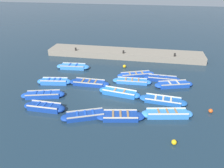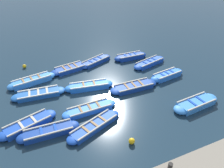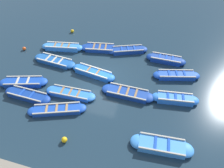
{
  "view_description": "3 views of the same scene",
  "coord_description": "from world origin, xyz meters",
  "px_view_note": "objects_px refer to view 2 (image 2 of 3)",
  "views": [
    {
      "loc": [
        16.02,
        3.03,
        8.89
      ],
      "look_at": [
        -0.53,
        0.01,
        0.43
      ],
      "focal_mm": 35.0,
      "sensor_mm": 36.0,
      "label": 1
    },
    {
      "loc": [
        -12.34,
        4.67,
        8.89
      ],
      "look_at": [
        -0.2,
        -0.71,
        0.38
      ],
      "focal_mm": 35.0,
      "sensor_mm": 36.0,
      "label": 2
    },
    {
      "loc": [
        -11.11,
        -3.98,
        10.96
      ],
      "look_at": [
        -0.29,
        -0.86,
        0.16
      ],
      "focal_mm": 35.0,
      "sensor_mm": 36.0,
      "label": 3
    }
  ],
  "objects_px": {
    "boat_alongside": "(32,81)",
    "boat_inner_gap": "(89,86)",
    "boat_stern_in": "(49,132)",
    "boat_broadside": "(130,57)",
    "boat_far_corner": "(96,61)",
    "boat_near_quay": "(149,63)",
    "boat_end_of_row": "(90,109)",
    "boat_mid_row": "(94,126)",
    "boat_bow_out": "(39,94)",
    "boat_tucked": "(196,104)",
    "bollard_mid_north": "(170,166)",
    "boat_outer_left": "(28,124)",
    "boat_outer_right": "(134,87)",
    "buoy_yellow_far": "(132,141)",
    "boat_centre": "(70,69)",
    "buoy_orange_near": "(24,66)",
    "boat_drifting": "(167,75)"
  },
  "relations": [
    {
      "from": "bollard_mid_north",
      "to": "boat_end_of_row",
      "type": "bearing_deg",
      "value": 15.14
    },
    {
      "from": "boat_alongside",
      "to": "buoy_yellow_far",
      "type": "height_order",
      "value": "boat_alongside"
    },
    {
      "from": "boat_drifting",
      "to": "boat_far_corner",
      "type": "bearing_deg",
      "value": 42.92
    },
    {
      "from": "boat_centre",
      "to": "boat_broadside",
      "type": "bearing_deg",
      "value": -90.82
    },
    {
      "from": "boat_near_quay",
      "to": "boat_inner_gap",
      "type": "height_order",
      "value": "boat_inner_gap"
    },
    {
      "from": "boat_bow_out",
      "to": "bollard_mid_north",
      "type": "xyz_separation_m",
      "value": [
        -8.94,
        -4.32,
        0.75
      ]
    },
    {
      "from": "boat_near_quay",
      "to": "boat_mid_row",
      "type": "bearing_deg",
      "value": 127.47
    },
    {
      "from": "boat_mid_row",
      "to": "buoy_yellow_far",
      "type": "distance_m",
      "value": 2.35
    },
    {
      "from": "boat_broadside",
      "to": "boat_inner_gap",
      "type": "height_order",
      "value": "boat_broadside"
    },
    {
      "from": "boat_end_of_row",
      "to": "boat_alongside",
      "type": "bearing_deg",
      "value": 31.01
    },
    {
      "from": "boat_alongside",
      "to": "boat_end_of_row",
      "type": "bearing_deg",
      "value": -148.99
    },
    {
      "from": "boat_centre",
      "to": "boat_outer_right",
      "type": "xyz_separation_m",
      "value": [
        -4.59,
        -3.52,
        0.0
      ]
    },
    {
      "from": "boat_stern_in",
      "to": "boat_broadside",
      "type": "distance_m",
      "value": 10.83
    },
    {
      "from": "boat_near_quay",
      "to": "boat_broadside",
      "type": "xyz_separation_m",
      "value": [
        1.72,
        0.96,
        0.02
      ]
    },
    {
      "from": "boat_alongside",
      "to": "boat_inner_gap",
      "type": "distance_m",
      "value": 4.44
    },
    {
      "from": "boat_alongside",
      "to": "boat_mid_row",
      "type": "height_order",
      "value": "boat_alongside"
    },
    {
      "from": "boat_centre",
      "to": "boat_alongside",
      "type": "bearing_deg",
      "value": 104.33
    },
    {
      "from": "boat_near_quay",
      "to": "boat_mid_row",
      "type": "xyz_separation_m",
      "value": [
        -5.43,
        7.08,
        -0.03
      ]
    },
    {
      "from": "boat_inner_gap",
      "to": "boat_mid_row",
      "type": "bearing_deg",
      "value": 165.4
    },
    {
      "from": "boat_tucked",
      "to": "boat_broadside",
      "type": "distance_m",
      "value": 7.94
    },
    {
      "from": "boat_far_corner",
      "to": "boat_bow_out",
      "type": "distance_m",
      "value": 6.16
    },
    {
      "from": "boat_bow_out",
      "to": "buoy_orange_near",
      "type": "relative_size",
      "value": 11.81
    },
    {
      "from": "boat_bow_out",
      "to": "boat_centre",
      "type": "bearing_deg",
      "value": -47.49
    },
    {
      "from": "boat_bow_out",
      "to": "boat_outer_left",
      "type": "bearing_deg",
      "value": 160.98
    },
    {
      "from": "boat_far_corner",
      "to": "boat_inner_gap",
      "type": "xyz_separation_m",
      "value": [
        -3.6,
        1.84,
        0.02
      ]
    },
    {
      "from": "boat_outer_left",
      "to": "boat_stern_in",
      "type": "bearing_deg",
      "value": -137.22
    },
    {
      "from": "boat_outer_right",
      "to": "buoy_yellow_far",
      "type": "xyz_separation_m",
      "value": [
        -4.53,
        2.61,
        -0.01
      ]
    },
    {
      "from": "boat_stern_in",
      "to": "bollard_mid_north",
      "type": "bearing_deg",
      "value": -138.93
    },
    {
      "from": "boat_tucked",
      "to": "boat_broadside",
      "type": "xyz_separation_m",
      "value": [
        7.91,
        0.59,
        0.01
      ]
    },
    {
      "from": "boat_far_corner",
      "to": "boat_outer_right",
      "type": "xyz_separation_m",
      "value": [
        -4.95,
        -1.12,
        -0.0
      ]
    },
    {
      "from": "boat_mid_row",
      "to": "boat_bow_out",
      "type": "bearing_deg",
      "value": 28.49
    },
    {
      "from": "boat_broadside",
      "to": "buoy_orange_near",
      "type": "relative_size",
      "value": 10.1
    },
    {
      "from": "boat_outer_left",
      "to": "boat_outer_right",
      "type": "relative_size",
      "value": 0.96
    },
    {
      "from": "boat_broadside",
      "to": "bollard_mid_north",
      "type": "relative_size",
      "value": 9.08
    },
    {
      "from": "boat_centre",
      "to": "buoy_orange_near",
      "type": "height_order",
      "value": "boat_centre"
    },
    {
      "from": "boat_tucked",
      "to": "bollard_mid_north",
      "type": "xyz_separation_m",
      "value": [
        -3.64,
        4.85,
        0.72
      ]
    },
    {
      "from": "boat_centre",
      "to": "buoy_yellow_far",
      "type": "xyz_separation_m",
      "value": [
        -9.12,
        -0.91,
        -0.0
      ]
    },
    {
      "from": "boat_near_quay",
      "to": "boat_alongside",
      "type": "bearing_deg",
      "value": 84.2
    },
    {
      "from": "boat_inner_gap",
      "to": "bollard_mid_north",
      "type": "bearing_deg",
      "value": -174.42
    },
    {
      "from": "boat_far_corner",
      "to": "boat_tucked",
      "type": "distance_m",
      "value": 9.2
    },
    {
      "from": "boat_far_corner",
      "to": "bollard_mid_north",
      "type": "distance_m",
      "value": 12.07
    },
    {
      "from": "boat_bow_out",
      "to": "boat_end_of_row",
      "type": "xyz_separation_m",
      "value": [
        -2.97,
        -2.7,
        -0.01
      ]
    },
    {
      "from": "boat_stern_in",
      "to": "boat_broadside",
      "type": "bearing_deg",
      "value": -52.58
    },
    {
      "from": "boat_tucked",
      "to": "boat_far_corner",
      "type": "bearing_deg",
      "value": 24.61
    },
    {
      "from": "boat_far_corner",
      "to": "boat_inner_gap",
      "type": "distance_m",
      "value": 4.05
    },
    {
      "from": "boat_mid_row",
      "to": "boat_inner_gap",
      "type": "relative_size",
      "value": 1.04
    },
    {
      "from": "boat_stern_in",
      "to": "boat_inner_gap",
      "type": "height_order",
      "value": "boat_inner_gap"
    },
    {
      "from": "boat_mid_row",
      "to": "boat_broadside",
      "type": "xyz_separation_m",
      "value": [
        7.15,
        -6.12,
        0.06
      ]
    },
    {
      "from": "boat_outer_left",
      "to": "boat_inner_gap",
      "type": "relative_size",
      "value": 0.99
    },
    {
      "from": "boat_bow_out",
      "to": "bollard_mid_north",
      "type": "distance_m",
      "value": 9.96
    }
  ]
}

